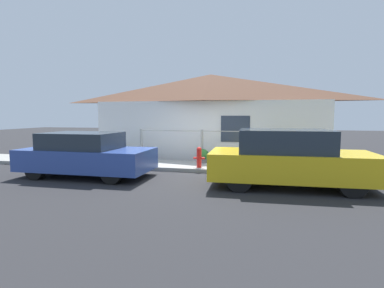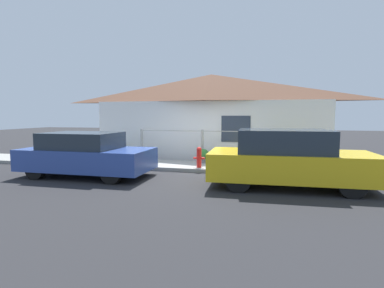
{
  "view_description": "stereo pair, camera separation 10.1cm",
  "coord_description": "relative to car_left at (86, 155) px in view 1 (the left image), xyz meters",
  "views": [
    {
      "loc": [
        2.14,
        -9.27,
        1.86
      ],
      "look_at": [
        -0.09,
        0.3,
        0.9
      ],
      "focal_mm": 28.0,
      "sensor_mm": 36.0,
      "label": 1
    },
    {
      "loc": [
        2.24,
        -9.24,
        1.86
      ],
      "look_at": [
        -0.09,
        0.3,
        0.9
      ],
      "focal_mm": 28.0,
      "sensor_mm": 36.0,
      "label": 2
    }
  ],
  "objects": [
    {
      "name": "house",
      "position": [
        3.0,
        4.53,
        2.13
      ],
      "size": [
        9.67,
        2.23,
        3.55
      ],
      "color": "white",
      "rests_on": "ground_plane"
    },
    {
      "name": "potted_plant_corner",
      "position": [
        5.52,
        2.58,
        -0.15
      ],
      "size": [
        0.55,
        0.55,
        0.68
      ],
      "color": "#9E5638",
      "rests_on": "sidewalk"
    },
    {
      "name": "car_right",
      "position": [
        5.84,
        -0.0,
        0.07
      ],
      "size": [
        4.14,
        1.91,
        1.49
      ],
      "rotation": [
        0.0,
        0.0,
        0.03
      ],
      "color": "gold",
      "rests_on": "ground_plane"
    },
    {
      "name": "sidewalk",
      "position": [
        3.0,
        2.14,
        -0.6
      ],
      "size": [
        24.0,
        1.68,
        0.12
      ],
      "color": "gray",
      "rests_on": "ground_plane"
    },
    {
      "name": "ground_plane",
      "position": [
        3.0,
        1.3,
        -0.67
      ],
      "size": [
        60.0,
        60.0,
        0.0
      ],
      "primitive_type": "plane",
      "color": "#262628"
    },
    {
      "name": "car_left",
      "position": [
        0.0,
        0.0,
        0.0
      ],
      "size": [
        3.88,
        1.74,
        1.33
      ],
      "rotation": [
        0.0,
        0.0,
        0.0
      ],
      "color": "#2D4793",
      "rests_on": "ground_plane"
    },
    {
      "name": "fence",
      "position": [
        3.0,
        2.83,
        0.11
      ],
      "size": [
        4.9,
        0.1,
        1.19
      ],
      "color": "#999993",
      "rests_on": "sidewalk"
    },
    {
      "name": "potted_plant_near_hydrant",
      "position": [
        3.09,
        2.64,
        -0.28
      ],
      "size": [
        0.41,
        0.41,
        0.5
      ],
      "color": "slate",
      "rests_on": "sidewalk"
    },
    {
      "name": "potted_plant_by_fence",
      "position": [
        -0.18,
        2.69,
        -0.23
      ],
      "size": [
        0.4,
        0.4,
        0.56
      ],
      "color": "#9E5638",
      "rests_on": "sidewalk"
    },
    {
      "name": "fire_hydrant",
      "position": [
        3.15,
        1.61,
        -0.18
      ],
      "size": [
        0.38,
        0.17,
        0.68
      ],
      "color": "red",
      "rests_on": "sidewalk"
    }
  ]
}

